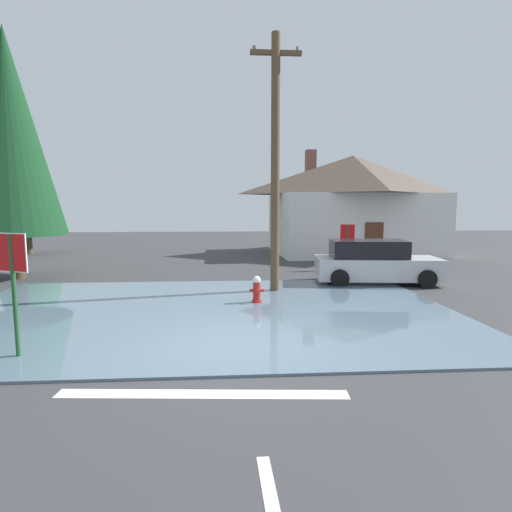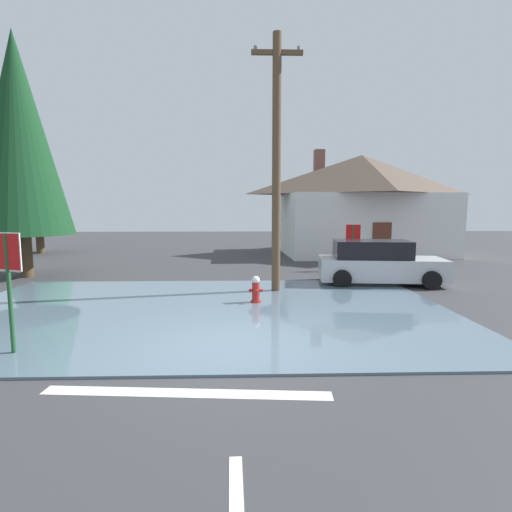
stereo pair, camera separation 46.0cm
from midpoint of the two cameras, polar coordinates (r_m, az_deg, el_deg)
ground_plane at (r=8.29m, az=-2.13°, el=-12.98°), size 80.00×80.00×0.10m
flood_puddle at (r=11.04m, az=-6.59°, el=-7.57°), size 13.28×8.61×0.05m
lane_stop_bar at (r=6.45m, az=-7.61°, el=-18.47°), size 4.34×0.64×0.01m
stop_sign_near at (r=8.60m, az=-30.08°, el=-1.56°), size 0.66×0.29×2.31m
fire_hydrant at (r=11.72m, az=1.10°, el=-4.81°), size 0.41×0.35×0.81m
utility_pole at (r=13.29m, az=3.90°, el=13.12°), size 1.60×0.28×8.10m
stop_sign_far at (r=18.45m, az=14.12°, el=2.48°), size 0.65×0.18×2.04m
house at (r=25.51m, az=14.93°, el=7.18°), size 10.19×7.95×6.32m
parked_car at (r=15.42m, az=17.55°, el=-0.98°), size 4.55×2.39×1.58m
pine_tree_tall_left at (r=27.87m, az=-28.07°, el=11.38°), size 3.66×3.66×9.15m
pine_tree_mid_left at (r=18.60m, az=-29.71°, el=14.57°), size 3.78×3.78×9.45m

